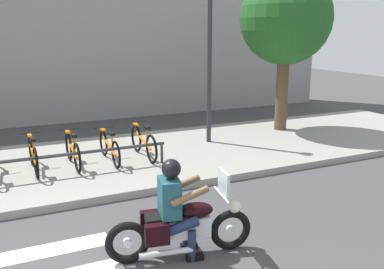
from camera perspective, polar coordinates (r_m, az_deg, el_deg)
name	(u,v)px	position (r m, az deg, el deg)	size (l,w,h in m)	color
sidewalk	(30,172)	(9.64, -21.57, -4.85)	(24.00, 4.40, 0.15)	gray
crosswalk_stripe_4	(8,258)	(6.42, -24.26, -15.45)	(2.80, 0.40, 0.01)	white
motorcycle	(181,226)	(5.75, -1.49, -12.63)	(2.05, 0.78, 1.19)	black
rider	(175,202)	(5.59, -2.33, -9.38)	(0.69, 0.61, 1.42)	#1E4C59
bicycle_3	(33,155)	(9.28, -21.23, -2.72)	(0.48, 1.64, 0.78)	black
bicycle_4	(73,151)	(9.35, -16.27, -2.19)	(0.48, 1.64, 0.78)	black
bicycle_5	(109,147)	(9.50, -11.43, -1.75)	(0.48, 1.68, 0.74)	black
bicycle_6	(143,142)	(9.70, -6.77, -1.10)	(0.48, 1.73, 0.80)	black
bike_rack	(35,159)	(8.73, -21.01, -3.26)	(5.47, 0.07, 0.49)	#333338
street_lamp	(210,46)	(10.75, 2.47, 12.16)	(0.28, 0.28, 4.44)	#2D2D33
tree_near_rack	(286,20)	(12.51, 12.91, 15.32)	(2.65, 2.65, 4.75)	brown
building_backdrop	(8,21)	(14.87, -24.21, 14.27)	(24.00, 1.20, 6.80)	gray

